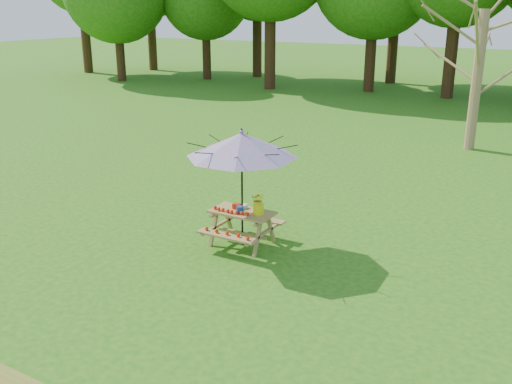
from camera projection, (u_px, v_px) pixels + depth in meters
The scene contains 6 objects.
ground at pixel (118, 291), 9.11m from camera, with size 120.00×120.00×0.00m, color #1C6413.
picnic_table at pixel (242, 228), 10.82m from camera, with size 1.20×1.32×0.67m.
patio_umbrella at pixel (242, 145), 10.31m from camera, with size 2.73×2.73×2.25m.
produce_bins at pixel (240, 208), 10.74m from camera, with size 0.31×0.40×0.13m.
tomatoes_row at pixel (230, 211), 10.62m from camera, with size 0.77×0.13×0.07m, color red, non-canonical shape.
flower_bucket at pixel (258, 203), 10.49m from camera, with size 0.34×0.32×0.43m.
Camera 1 is at (6.00, -5.95, 4.35)m, focal length 40.00 mm.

